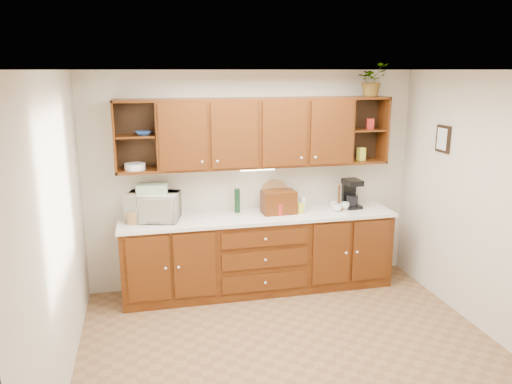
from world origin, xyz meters
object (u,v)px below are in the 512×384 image
microwave (153,207)px  bread_box (279,202)px  coffee_maker (351,194)px  potted_plant (372,80)px

microwave → bread_box: (1.46, -0.04, -0.02)m
bread_box → coffee_maker: coffee_maker is taller
coffee_maker → microwave: bearing=176.9°
microwave → potted_plant: 2.94m
coffee_maker → potted_plant: bearing=-4.2°
bread_box → potted_plant: 1.81m
coffee_maker → potted_plant: (0.19, -0.00, 1.37)m
bread_box → coffee_maker: (0.95, 0.06, 0.03)m
bread_box → microwave: bearing=176.4°
coffee_maker → potted_plant: 1.39m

